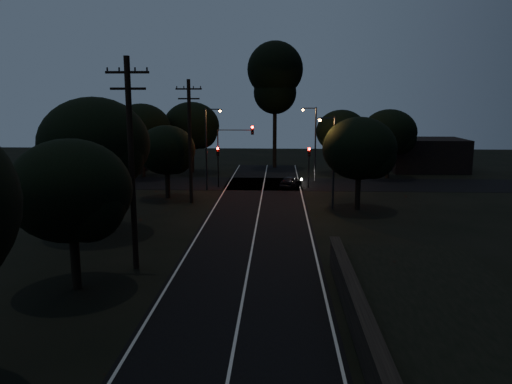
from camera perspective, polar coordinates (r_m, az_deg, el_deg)
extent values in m
cube|color=black|center=(33.37, -0.16, -4.84)|extent=(8.00, 70.00, 0.02)
cube|color=black|center=(52.90, 0.90, 0.95)|extent=(60.00, 8.00, 0.02)
cube|color=beige|center=(33.37, -0.16, -4.82)|extent=(0.12, 70.00, 0.01)
cube|color=beige|center=(33.75, -6.55, -4.71)|extent=(0.12, 70.00, 0.01)
cube|color=beige|center=(33.40, 6.30, -4.87)|extent=(0.12, 70.00, 0.01)
cube|color=black|center=(15.35, 14.41, -18.41)|extent=(0.55, 26.00, 0.10)
cylinder|color=black|center=(26.46, -14.04, 2.90)|extent=(0.30, 0.30, 11.00)
cube|color=black|center=(26.27, -14.51, 13.11)|extent=(2.20, 0.12, 0.12)
cube|color=black|center=(26.24, -14.43, 11.37)|extent=(1.80, 0.12, 0.12)
cylinder|color=black|center=(42.95, -7.56, 5.65)|extent=(0.30, 0.30, 10.50)
cube|color=black|center=(42.80, -7.71, 11.60)|extent=(2.20, 0.12, 0.12)
cube|color=black|center=(42.80, -7.68, 10.53)|extent=(1.80, 0.12, 0.12)
cylinder|color=black|center=(25.27, -19.94, -7.51)|extent=(0.44, 0.44, 2.65)
ellipsoid|color=black|center=(24.46, -20.45, 0.17)|extent=(5.62, 5.62, 4.78)
sphere|color=black|center=(23.68, -18.70, -1.43)|extent=(3.37, 3.37, 3.37)
cylinder|color=black|center=(35.08, -17.57, -1.81)|extent=(0.44, 0.44, 3.32)
ellipsoid|color=black|center=(34.44, -17.97, 5.27)|extent=(7.16, 7.16, 6.09)
sphere|color=black|center=(33.42, -16.31, 3.97)|extent=(4.30, 4.30, 4.30)
cylinder|color=black|center=(45.91, -10.07, 0.82)|extent=(0.44, 0.44, 2.44)
ellipsoid|color=black|center=(45.48, -10.20, 4.75)|extent=(5.20, 5.20, 4.42)
sphere|color=black|center=(44.84, -9.19, 4.04)|extent=(3.12, 3.12, 3.12)
cylinder|color=black|center=(61.48, -7.29, 3.69)|extent=(0.44, 0.44, 3.14)
ellipsoid|color=black|center=(61.13, -7.38, 7.51)|extent=(6.73, 6.73, 5.72)
sphere|color=black|center=(60.31, -6.37, 6.85)|extent=(4.04, 4.04, 4.04)
cylinder|color=black|center=(58.70, -12.78, 3.18)|extent=(0.44, 0.44, 3.12)
ellipsoid|color=black|center=(58.34, -12.94, 7.10)|extent=(6.57, 6.57, 5.58)
sphere|color=black|center=(57.45, -11.98, 6.43)|extent=(3.94, 3.94, 3.94)
cylinder|color=black|center=(61.04, 9.63, 3.42)|extent=(0.44, 0.44, 2.80)
ellipsoid|color=black|center=(60.70, 9.74, 6.85)|extent=(6.02, 6.02, 5.12)
sphere|color=black|center=(60.28, 10.79, 6.21)|extent=(3.61, 3.61, 3.61)
cylinder|color=black|center=(58.93, 14.82, 2.99)|extent=(0.44, 0.44, 2.86)
ellipsoid|color=black|center=(58.58, 14.99, 6.60)|extent=(6.11, 6.11, 5.19)
sphere|color=black|center=(58.26, 16.12, 5.92)|extent=(3.66, 3.66, 3.66)
cylinder|color=black|center=(41.32, 11.54, -0.07)|extent=(0.44, 0.44, 2.78)
ellipsoid|color=black|center=(40.82, 11.73, 4.91)|extent=(5.91, 5.91, 5.02)
sphere|color=black|center=(40.48, 13.28, 3.96)|extent=(3.54, 3.54, 3.54)
cylinder|color=black|center=(65.28, 2.15, 6.69)|extent=(0.50, 0.50, 8.85)
sphere|color=black|center=(65.22, 2.20, 13.83)|extent=(7.08, 7.08, 7.08)
sphere|color=black|center=(65.13, 2.18, 11.29)|extent=(5.47, 5.47, 5.47)
cube|color=black|center=(66.10, -16.47, 4.38)|extent=(10.00, 8.00, 4.40)
cube|color=black|center=(66.12, 18.86, 4.07)|extent=(9.00, 7.00, 4.00)
cylinder|color=black|center=(51.03, -4.34, 2.37)|extent=(0.12, 0.12, 3.20)
cube|color=black|center=(50.77, -4.37, 4.66)|extent=(0.28, 0.22, 0.90)
sphere|color=#FF0705|center=(50.61, -4.39, 4.98)|extent=(0.22, 0.22, 0.22)
cylinder|color=black|center=(50.74, 6.04, 2.29)|extent=(0.12, 0.12, 3.20)
cube|color=black|center=(50.49, 6.09, 4.59)|extent=(0.28, 0.22, 0.90)
sphere|color=#FF0705|center=(50.33, 6.10, 4.92)|extent=(0.22, 0.22, 0.22)
cylinder|color=black|center=(50.91, -4.35, 3.37)|extent=(0.12, 0.12, 5.00)
cube|color=black|center=(50.29, -0.41, 7.09)|extent=(0.28, 0.22, 0.90)
sphere|color=#FF0705|center=(50.14, -0.42, 7.42)|extent=(0.22, 0.22, 0.22)
cube|color=black|center=(50.41, -2.41, 7.09)|extent=(3.50, 0.08, 0.08)
cylinder|color=black|center=(48.89, -5.71, 4.82)|extent=(0.16, 0.16, 8.00)
cube|color=black|center=(48.55, -4.97, 9.40)|extent=(1.40, 0.10, 0.10)
cube|color=black|center=(48.47, -4.14, 9.35)|extent=(0.35, 0.22, 0.12)
sphere|color=orange|center=(48.47, -4.13, 9.23)|extent=(0.26, 0.26, 0.26)
cylinder|color=black|center=(54.48, 6.80, 5.39)|extent=(0.16, 0.16, 8.00)
cube|color=black|center=(54.22, 6.14, 9.51)|extent=(1.40, 0.10, 0.10)
cube|color=black|center=(54.19, 5.39, 9.47)|extent=(0.35, 0.22, 0.12)
sphere|color=orange|center=(54.19, 5.39, 9.36)|extent=(0.26, 0.26, 0.26)
cylinder|color=black|center=(40.69, 8.88, 3.22)|extent=(0.16, 0.16, 7.50)
cube|color=black|center=(40.33, 8.17, 8.38)|extent=(1.20, 0.10, 0.10)
cube|color=black|center=(40.28, 7.31, 8.33)|extent=(0.35, 0.22, 0.12)
sphere|color=orange|center=(40.28, 7.31, 8.18)|extent=(0.26, 0.26, 0.26)
imported|color=black|center=(50.88, 3.98, 1.20)|extent=(2.55, 3.73, 1.18)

